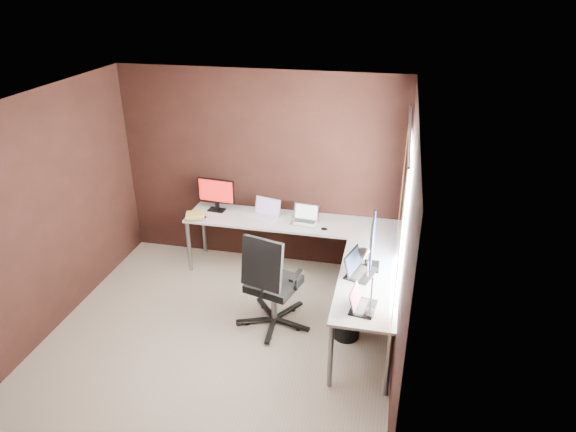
% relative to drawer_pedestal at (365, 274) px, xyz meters
% --- Properties ---
extents(room, '(3.60, 3.60, 2.50)m').
position_rel_drawer_pedestal_xyz_m(room, '(-1.09, -1.08, 0.98)').
color(room, tan).
rests_on(room, ground).
extents(desk, '(2.65, 2.25, 0.73)m').
position_rel_drawer_pedestal_xyz_m(desk, '(-0.59, -0.11, 0.38)').
color(desk, white).
rests_on(desk, ground).
extents(drawer_pedestal, '(0.42, 0.50, 0.60)m').
position_rel_drawer_pedestal_xyz_m(drawer_pedestal, '(0.00, 0.00, 0.00)').
color(drawer_pedestal, white).
rests_on(drawer_pedestal, ground).
extents(monitor_left, '(0.49, 0.16, 0.43)m').
position_rel_drawer_pedestal_xyz_m(monitor_left, '(-1.96, 0.45, 0.67)').
color(monitor_left, black).
rests_on(monitor_left, desk).
extents(monitor_right, '(0.16, 0.64, 0.52)m').
position_rel_drawer_pedestal_xyz_m(monitor_right, '(0.07, -0.55, 0.72)').
color(monitor_right, black).
rests_on(monitor_right, desk).
extents(laptop_white, '(0.39, 0.32, 0.23)m').
position_rel_drawer_pedestal_xyz_m(laptop_white, '(-1.30, 0.38, 0.48)').
color(laptop_white, white).
rests_on(laptop_white, desk).
extents(laptop_silver, '(0.34, 0.26, 0.21)m').
position_rel_drawer_pedestal_xyz_m(laptop_silver, '(-0.79, 0.35, 0.48)').
color(laptop_silver, silver).
rests_on(laptop_silver, desk).
extents(laptop_black_big, '(0.35, 0.41, 0.24)m').
position_rel_drawer_pedestal_xyz_m(laptop_black_big, '(-0.04, -0.70, 0.48)').
color(laptop_black_big, black).
rests_on(laptop_black_big, desk).
extents(laptop_black_small, '(0.26, 0.33, 0.21)m').
position_rel_drawer_pedestal_xyz_m(laptop_black_small, '(0.03, -1.29, 0.48)').
color(laptop_black_small, black).
rests_on(laptop_black_small, desk).
extents(book_stack, '(0.27, 0.24, 0.08)m').
position_rel_drawer_pedestal_xyz_m(book_stack, '(-2.15, 0.15, 0.47)').
color(book_stack, '#998052').
rests_on(book_stack, desk).
extents(mouse_left, '(0.08, 0.05, 0.03)m').
position_rel_drawer_pedestal_xyz_m(mouse_left, '(-2.05, 0.18, 0.45)').
color(mouse_left, black).
rests_on(mouse_left, desk).
extents(mouse_corner, '(0.08, 0.05, 0.03)m').
position_rel_drawer_pedestal_xyz_m(mouse_corner, '(-0.53, 0.18, 0.45)').
color(mouse_corner, black).
rests_on(mouse_corner, desk).
extents(desk_lamp, '(0.20, 0.23, 0.63)m').
position_rel_drawer_pedestal_xyz_m(desk_lamp, '(0.06, -1.33, 0.82)').
color(desk_lamp, slate).
rests_on(desk_lamp, desk).
extents(office_chair, '(0.64, 0.66, 1.14)m').
position_rel_drawer_pedestal_xyz_m(office_chair, '(-0.93, -0.78, 0.03)').
color(office_chair, black).
rests_on(office_chair, ground).
extents(wastebasket, '(0.34, 0.34, 0.32)m').
position_rel_drawer_pedestal_xyz_m(wastebasket, '(-0.12, -0.80, -0.14)').
color(wastebasket, black).
rests_on(wastebasket, ground).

